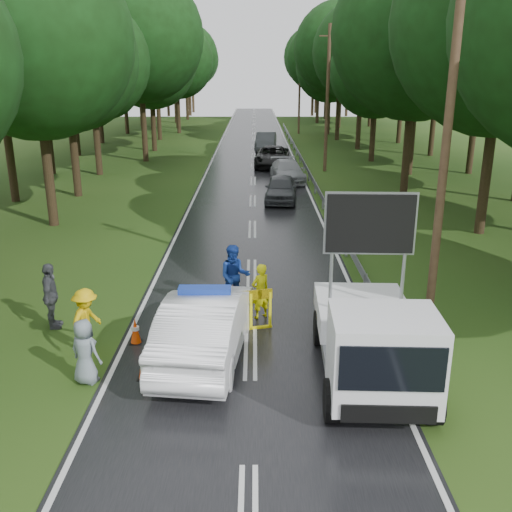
{
  "coord_description": "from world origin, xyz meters",
  "views": [
    {
      "loc": [
        0.12,
        -13.29,
        6.94
      ],
      "look_at": [
        0.15,
        4.05,
        1.3
      ],
      "focal_mm": 40.0,
      "sensor_mm": 36.0,
      "label": 1
    }
  ],
  "objects_px": {
    "work_truck": "(373,339)",
    "civilian": "(235,276)",
    "barrier": "(221,303)",
    "queue_car_third": "(272,157)",
    "queue_car_first": "(281,189)",
    "police_sedan": "(206,325)",
    "queue_car_second": "(287,171)",
    "queue_car_fourth": "(266,141)",
    "officer": "(260,291)"
  },
  "relations": [
    {
      "from": "barrier",
      "to": "police_sedan",
      "type": "bearing_deg",
      "value": -117.72
    },
    {
      "from": "queue_car_second",
      "to": "police_sedan",
      "type": "bearing_deg",
      "value": -103.61
    },
    {
      "from": "queue_car_third",
      "to": "queue_car_first",
      "type": "bearing_deg",
      "value": -85.83
    },
    {
      "from": "civilian",
      "to": "queue_car_second",
      "type": "distance_m",
      "value": 21.12
    },
    {
      "from": "police_sedan",
      "to": "queue_car_second",
      "type": "bearing_deg",
      "value": -91.67
    },
    {
      "from": "queue_car_first",
      "to": "queue_car_third",
      "type": "bearing_deg",
      "value": 95.43
    },
    {
      "from": "police_sedan",
      "to": "queue_car_fourth",
      "type": "bearing_deg",
      "value": -86.96
    },
    {
      "from": "police_sedan",
      "to": "barrier",
      "type": "height_order",
      "value": "police_sedan"
    },
    {
      "from": "barrier",
      "to": "civilian",
      "type": "relative_size",
      "value": 1.42
    },
    {
      "from": "queue_car_fourth",
      "to": "work_truck",
      "type": "bearing_deg",
      "value": -82.64
    },
    {
      "from": "officer",
      "to": "queue_car_fourth",
      "type": "relative_size",
      "value": 0.34
    },
    {
      "from": "work_truck",
      "to": "civilian",
      "type": "xyz_separation_m",
      "value": [
        -3.3,
        4.58,
        -0.15
      ]
    },
    {
      "from": "police_sedan",
      "to": "barrier",
      "type": "relative_size",
      "value": 1.92
    },
    {
      "from": "police_sedan",
      "to": "queue_car_fourth",
      "type": "distance_m",
      "value": 39.7
    },
    {
      "from": "barrier",
      "to": "queue_car_second",
      "type": "height_order",
      "value": "queue_car_second"
    },
    {
      "from": "barrier",
      "to": "queue_car_fourth",
      "type": "height_order",
      "value": "queue_car_fourth"
    },
    {
      "from": "officer",
      "to": "civilian",
      "type": "relative_size",
      "value": 0.85
    },
    {
      "from": "barrier",
      "to": "queue_car_second",
      "type": "xyz_separation_m",
      "value": [
        3.06,
        22.83,
        -0.21
      ]
    },
    {
      "from": "barrier",
      "to": "queue_car_fourth",
      "type": "xyz_separation_m",
      "value": [
        1.93,
        38.31,
        -0.09
      ]
    },
    {
      "from": "civilian",
      "to": "queue_car_second",
      "type": "height_order",
      "value": "civilian"
    },
    {
      "from": "work_truck",
      "to": "civilian",
      "type": "distance_m",
      "value": 5.65
    },
    {
      "from": "work_truck",
      "to": "civilian",
      "type": "bearing_deg",
      "value": 128.03
    },
    {
      "from": "queue_car_fourth",
      "to": "queue_car_first",
      "type": "bearing_deg",
      "value": -83.79
    },
    {
      "from": "police_sedan",
      "to": "work_truck",
      "type": "relative_size",
      "value": 1.0
    },
    {
      "from": "queue_car_first",
      "to": "queue_car_third",
      "type": "distance_m",
      "value": 12.0
    },
    {
      "from": "queue_car_first",
      "to": "work_truck",
      "type": "bearing_deg",
      "value": -81.55
    },
    {
      "from": "barrier",
      "to": "queue_car_third",
      "type": "distance_m",
      "value": 28.92
    },
    {
      "from": "police_sedan",
      "to": "work_truck",
      "type": "bearing_deg",
      "value": 167.2
    },
    {
      "from": "police_sedan",
      "to": "queue_car_first",
      "type": "relative_size",
      "value": 1.28
    },
    {
      "from": "work_truck",
      "to": "queue_car_fourth",
      "type": "relative_size",
      "value": 1.1
    },
    {
      "from": "police_sedan",
      "to": "barrier",
      "type": "xyz_separation_m",
      "value": [
        0.32,
        1.33,
        0.03
      ]
    },
    {
      "from": "work_truck",
      "to": "barrier",
      "type": "distance_m",
      "value": 4.5
    },
    {
      "from": "barrier",
      "to": "queue_car_second",
      "type": "distance_m",
      "value": 23.04
    },
    {
      "from": "queue_car_first",
      "to": "queue_car_third",
      "type": "relative_size",
      "value": 0.76
    },
    {
      "from": "police_sedan",
      "to": "queue_car_third",
      "type": "distance_m",
      "value": 30.27
    },
    {
      "from": "work_truck",
      "to": "officer",
      "type": "height_order",
      "value": "work_truck"
    },
    {
      "from": "officer",
      "to": "civilian",
      "type": "xyz_separation_m",
      "value": [
        -0.78,
        0.86,
        0.15
      ]
    },
    {
      "from": "work_truck",
      "to": "queue_car_third",
      "type": "height_order",
      "value": "work_truck"
    },
    {
      "from": "civilian",
      "to": "barrier",
      "type": "bearing_deg",
      "value": -104.47
    },
    {
      "from": "civilian",
      "to": "queue_car_fourth",
      "type": "relative_size",
      "value": 0.4
    },
    {
      "from": "barrier",
      "to": "civilian",
      "type": "bearing_deg",
      "value": 66.83
    },
    {
      "from": "civilian",
      "to": "queue_car_first",
      "type": "relative_size",
      "value": 0.47
    },
    {
      "from": "work_truck",
      "to": "queue_car_second",
      "type": "height_order",
      "value": "work_truck"
    },
    {
      "from": "civilian",
      "to": "queue_car_third",
      "type": "bearing_deg",
      "value": 80.38
    },
    {
      "from": "queue_car_third",
      "to": "queue_car_fourth",
      "type": "height_order",
      "value": "queue_car_fourth"
    },
    {
      "from": "police_sedan",
      "to": "civilian",
      "type": "xyz_separation_m",
      "value": [
        0.62,
        3.22,
        0.12
      ]
    },
    {
      "from": "work_truck",
      "to": "queue_car_first",
      "type": "height_order",
      "value": "work_truck"
    },
    {
      "from": "queue_car_third",
      "to": "police_sedan",
      "type": "bearing_deg",
      "value": -91.28
    },
    {
      "from": "queue_car_first",
      "to": "queue_car_third",
      "type": "height_order",
      "value": "queue_car_third"
    },
    {
      "from": "work_truck",
      "to": "police_sedan",
      "type": "bearing_deg",
      "value": 163.17
    }
  ]
}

